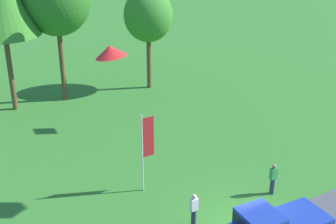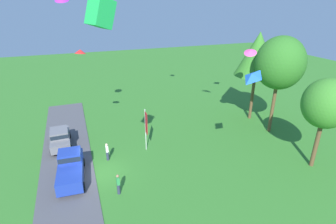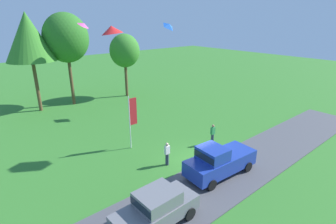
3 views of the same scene
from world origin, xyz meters
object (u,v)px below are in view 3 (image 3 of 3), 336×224
object	(u,v)px
kite_diamond_over_trees	(170,26)
kite_delta_high_right	(84,24)
car_pickup_by_flagpole	(219,160)
tree_far_left	(29,37)
tree_lone_near	(125,51)
car_sedan_near_entrance	(156,208)
kite_delta_trailing_tail	(112,30)
flag_banner	(132,115)
tree_left_of_center	(66,38)
person_beside_suv	(213,134)
person_on_lawn	(167,154)

from	to	relation	value
kite_diamond_over_trees	kite_delta_high_right	size ratio (longest dim) A/B	0.90
car_pickup_by_flagpole	tree_far_left	world-z (taller)	tree_far_left
tree_lone_near	kite_delta_high_right	xyz separation A→B (m)	(-6.36, -3.10, 3.31)
car_sedan_near_entrance	kite_delta_trailing_tail	distance (m)	8.74
flag_banner	kite_diamond_over_trees	distance (m)	11.33
tree_left_of_center	kite_delta_high_right	bearing A→B (deg)	-84.04
car_sedan_near_entrance	tree_far_left	world-z (taller)	tree_far_left
kite_diamond_over_trees	person_beside_suv	bearing A→B (deg)	-107.58
car_pickup_by_flagpole	flag_banner	xyz separation A→B (m)	(-2.03, 6.98, 1.62)
person_on_lawn	tree_lone_near	xyz separation A→B (m)	(7.14, 16.86, 4.99)
person_on_lawn	tree_far_left	distance (m)	19.66
tree_left_of_center	kite_delta_trailing_tail	world-z (taller)	tree_left_of_center
person_on_lawn	tree_left_of_center	size ratio (longest dim) A/B	0.16
flag_banner	car_pickup_by_flagpole	bearing A→B (deg)	-73.79
person_beside_suv	kite_delta_trailing_tail	size ratio (longest dim) A/B	1.67
tree_left_of_center	kite_diamond_over_trees	distance (m)	11.78
tree_left_of_center	flag_banner	world-z (taller)	tree_left_of_center
kite_delta_high_right	car_pickup_by_flagpole	bearing A→B (deg)	-86.88
tree_far_left	flag_banner	bearing A→B (deg)	-77.82
person_on_lawn	kite_delta_high_right	xyz separation A→B (m)	(0.78, 13.77, 8.30)
person_on_lawn	tree_lone_near	world-z (taller)	tree_lone_near
tree_left_of_center	tree_far_left	bearing A→B (deg)	177.88
tree_far_left	kite_delta_high_right	xyz separation A→B (m)	(4.17, -4.27, 1.24)
kite_delta_high_right	tree_far_left	bearing A→B (deg)	134.38
car_sedan_near_entrance	person_beside_suv	bearing A→B (deg)	24.76
tree_lone_near	flag_banner	size ratio (longest dim) A/B	1.86
tree_lone_near	kite_diamond_over_trees	bearing A→B (deg)	-86.23
tree_left_of_center	kite_delta_high_right	distance (m)	4.41
tree_lone_near	kite_delta_high_right	size ratio (longest dim) A/B	6.87
tree_lone_near	person_on_lawn	bearing A→B (deg)	-112.94
kite_diamond_over_trees	tree_lone_near	bearing A→B (deg)	93.77
kite_delta_trailing_tail	kite_diamond_over_trees	bearing A→B (deg)	39.64
car_sedan_near_entrance	kite_diamond_over_trees	xyz separation A→B (m)	(11.73, 12.80, 8.01)
person_beside_suv	flag_banner	size ratio (longest dim) A/B	0.40
person_beside_suv	car_pickup_by_flagpole	bearing A→B (deg)	-134.61
car_pickup_by_flagpole	kite_delta_trailing_tail	distance (m)	10.29
car_sedan_near_entrance	car_pickup_by_flagpole	bearing A→B (deg)	8.63
person_beside_suv	kite_diamond_over_trees	distance (m)	12.21
car_pickup_by_flagpole	kite_delta_high_right	world-z (taller)	kite_delta_high_right
car_pickup_by_flagpole	kite_diamond_over_trees	xyz separation A→B (m)	(5.97, 11.92, 7.94)
kite_diamond_over_trees	kite_delta_high_right	bearing A→B (deg)	144.02
car_sedan_near_entrance	flag_banner	bearing A→B (deg)	64.58
car_sedan_near_entrance	flag_banner	distance (m)	8.86
kite_diamond_over_trees	kite_delta_trailing_tail	xyz separation A→B (m)	(-11.89, -9.85, 0.21)
tree_far_left	person_beside_suv	bearing A→B (deg)	-65.09
tree_far_left	kite_delta_trailing_tail	distance (m)	19.18
kite_delta_high_right	car_sedan_near_entrance	bearing A→B (deg)	-105.20
car_pickup_by_flagpole	person_on_lawn	distance (m)	3.60
person_on_lawn	kite_delta_high_right	distance (m)	16.10
kite_diamond_over_trees	person_on_lawn	bearing A→B (deg)	-131.20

